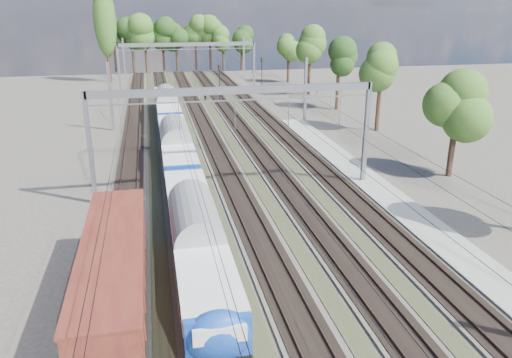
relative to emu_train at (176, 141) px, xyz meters
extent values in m
cube|color=#47423A|center=(-4.50, 6.67, -2.46)|extent=(3.00, 130.00, 0.15)
cube|color=black|center=(-4.50, 6.67, -2.37)|extent=(2.50, 130.00, 0.06)
cube|color=#473326|center=(-5.22, 6.67, -2.27)|extent=(0.08, 130.00, 0.14)
cube|color=#473326|center=(-3.78, 6.67, -2.27)|extent=(0.08, 130.00, 0.14)
cube|color=#47423A|center=(0.00, 6.67, -2.46)|extent=(3.00, 130.00, 0.15)
cube|color=black|center=(0.00, 6.67, -2.37)|extent=(2.50, 130.00, 0.06)
cube|color=#473326|center=(-0.72, 6.67, -2.27)|extent=(0.08, 130.00, 0.14)
cube|color=#473326|center=(0.72, 6.67, -2.27)|extent=(0.08, 130.00, 0.14)
cube|color=#47423A|center=(4.50, 6.67, -2.46)|extent=(3.00, 130.00, 0.15)
cube|color=black|center=(4.50, 6.67, -2.37)|extent=(2.50, 130.00, 0.06)
cube|color=#473326|center=(3.78, 6.67, -2.27)|extent=(0.08, 130.00, 0.14)
cube|color=#473326|center=(5.22, 6.67, -2.27)|extent=(0.08, 130.00, 0.14)
cube|color=#47423A|center=(9.00, 6.67, -2.46)|extent=(3.00, 130.00, 0.15)
cube|color=black|center=(9.00, 6.67, -2.37)|extent=(2.50, 130.00, 0.06)
cube|color=#473326|center=(8.28, 6.67, -2.27)|extent=(0.08, 130.00, 0.14)
cube|color=#473326|center=(9.72, 6.67, -2.27)|extent=(0.08, 130.00, 0.14)
cube|color=#47423A|center=(13.50, 6.67, -2.46)|extent=(3.00, 130.00, 0.15)
cube|color=black|center=(13.50, 6.67, -2.37)|extent=(2.50, 130.00, 0.06)
cube|color=#473326|center=(12.78, 6.67, -2.27)|extent=(0.08, 130.00, 0.14)
cube|color=#473326|center=(14.22, 6.67, -2.27)|extent=(0.08, 130.00, 0.14)
cube|color=#332E21|center=(-2.25, 6.67, -2.51)|extent=(1.10, 130.00, 0.05)
cube|color=#332E21|center=(2.25, 6.67, -2.51)|extent=(1.10, 130.00, 0.05)
cube|color=#332E21|center=(6.75, 6.67, -2.51)|extent=(1.10, 130.00, 0.05)
cube|color=#332E21|center=(11.25, 6.67, -2.51)|extent=(1.10, 130.00, 0.05)
cube|color=gray|center=(16.50, -18.33, -2.39)|extent=(3.00, 70.00, 0.30)
cube|color=gray|center=(-7.00, -8.33, 1.96)|extent=(0.35, 0.35, 9.00)
cube|color=gray|center=(16.00, -8.33, 1.96)|extent=(0.35, 0.35, 9.00)
cube|color=gray|center=(4.50, -8.33, 6.16)|extent=(23.00, 0.35, 0.60)
cube|color=gray|center=(-7.00, 39.67, 1.96)|extent=(0.35, 0.35, 9.00)
cube|color=gray|center=(16.00, 39.67, 1.96)|extent=(0.35, 0.35, 9.00)
cube|color=gray|center=(4.50, 39.67, 6.16)|extent=(23.00, 0.35, 0.60)
cube|color=gray|center=(-7.00, 16.67, 1.71)|extent=(0.35, 0.35, 8.50)
cube|color=gray|center=(-7.00, 61.67, 1.71)|extent=(0.35, 0.35, 8.50)
cube|color=gray|center=(18.30, 16.67, 1.71)|extent=(0.35, 0.35, 8.50)
cube|color=gray|center=(18.30, 61.67, 1.71)|extent=(0.35, 0.35, 8.50)
cylinder|color=black|center=(-4.50, 6.67, 2.96)|extent=(0.03, 130.00, 0.03)
cylinder|color=black|center=(-4.50, 6.67, 4.06)|extent=(0.03, 130.00, 0.03)
cylinder|color=black|center=(0.00, 6.67, 2.96)|extent=(0.03, 130.00, 0.03)
cylinder|color=black|center=(0.00, 6.67, 4.06)|extent=(0.03, 130.00, 0.03)
cylinder|color=black|center=(4.50, 6.67, 2.96)|extent=(0.03, 130.00, 0.03)
cylinder|color=black|center=(4.50, 6.67, 4.06)|extent=(0.03, 130.00, 0.03)
cylinder|color=black|center=(9.00, 6.67, 2.96)|extent=(0.03, 130.00, 0.03)
cylinder|color=black|center=(9.00, 6.67, 4.06)|extent=(0.03, 130.00, 0.03)
cylinder|color=black|center=(13.50, 6.67, 2.96)|extent=(0.03, 130.00, 0.03)
cylinder|color=black|center=(13.50, 6.67, 4.06)|extent=(0.03, 130.00, 0.03)
cylinder|color=black|center=(-9.64, 75.62, 1.04)|extent=(0.56, 0.56, 7.16)
sphere|color=black|center=(-9.64, 75.62, 6.78)|extent=(5.25, 5.25, 5.25)
cylinder|color=black|center=(-6.02, 75.50, 0.74)|extent=(0.56, 0.56, 6.57)
sphere|color=black|center=(-6.02, 75.50, 6.00)|extent=(4.66, 4.66, 4.66)
cylinder|color=black|center=(-2.36, 74.37, 0.97)|extent=(0.56, 0.56, 7.01)
sphere|color=black|center=(-2.36, 74.37, 6.58)|extent=(4.19, 4.19, 4.19)
cylinder|color=black|center=(1.20, 73.42, 0.99)|extent=(0.56, 0.56, 7.06)
sphere|color=black|center=(1.20, 73.42, 6.64)|extent=(3.92, 3.92, 3.92)
cylinder|color=black|center=(5.14, 75.64, 0.62)|extent=(0.56, 0.56, 6.32)
sphere|color=black|center=(5.14, 75.64, 5.68)|extent=(5.26, 5.26, 5.26)
cylinder|color=black|center=(9.08, 73.03, 1.05)|extent=(0.56, 0.56, 7.18)
sphere|color=black|center=(9.08, 73.03, 6.80)|extent=(4.90, 4.90, 4.90)
cylinder|color=black|center=(11.76, 72.18, 1.00)|extent=(0.56, 0.56, 7.08)
sphere|color=black|center=(11.76, 72.18, 6.67)|extent=(4.19, 4.19, 4.19)
cylinder|color=black|center=(15.44, 72.61, 1.09)|extent=(0.56, 0.56, 7.25)
sphere|color=black|center=(15.44, 72.61, 6.89)|extent=(5.39, 5.39, 5.39)
cylinder|color=black|center=(20.00, 72.55, 0.44)|extent=(0.56, 0.56, 5.96)
sphere|color=black|center=(20.00, 72.55, 5.21)|extent=(5.43, 5.43, 5.43)
cylinder|color=black|center=(25.82, -8.26, 0.59)|extent=(0.56, 0.56, 6.26)
sphere|color=black|center=(25.82, -8.26, 5.59)|extent=(4.79, 4.79, 4.79)
cylinder|color=black|center=(25.91, 8.05, 0.00)|extent=(0.56, 0.56, 5.08)
sphere|color=black|center=(25.91, 8.05, 4.07)|extent=(4.18, 4.18, 4.18)
cylinder|color=black|center=(25.52, 21.23, 0.22)|extent=(0.56, 0.56, 5.51)
sphere|color=black|center=(25.52, 21.23, 4.62)|extent=(4.37, 4.37, 4.37)
cylinder|color=black|center=(25.61, 35.38, 0.05)|extent=(0.56, 0.56, 5.18)
sphere|color=black|center=(25.61, 35.38, 4.19)|extent=(4.14, 4.14, 4.14)
cylinder|color=black|center=(25.51, 48.87, 0.23)|extent=(0.56, 0.56, 5.53)
sphere|color=black|center=(25.51, 48.87, 4.65)|extent=(3.88, 3.88, 3.88)
cylinder|color=black|center=(-10.00, 59.67, 5.46)|extent=(0.70, 0.70, 16.00)
ellipsoid|color=#2D551C|center=(-10.00, 59.67, 9.46)|extent=(4.40, 4.40, 14.08)
cube|color=black|center=(0.00, -27.41, -1.98)|extent=(2.02, 3.03, 0.81)
cube|color=black|center=(0.00, -13.27, -1.98)|extent=(2.02, 3.03, 0.81)
cube|color=navy|center=(0.00, -20.34, -0.47)|extent=(2.83, 20.21, 1.92)
cube|color=silver|center=(0.00, -20.34, 0.04)|extent=(2.91, 19.40, 0.96)
cube|color=black|center=(1.46, -20.34, 0.04)|extent=(0.04, 17.17, 0.71)
cube|color=#FFB00D|center=(0.00, -24.79, -0.97)|extent=(2.93, 5.66, 0.71)
cylinder|color=gray|center=(0.00, -20.34, 0.49)|extent=(2.87, 20.21, 2.87)
cube|color=black|center=(0.00, -6.61, -1.98)|extent=(2.02, 3.03, 0.81)
cube|color=black|center=(0.00, 7.54, -1.98)|extent=(2.02, 3.03, 0.81)
cube|color=navy|center=(0.00, 0.46, -0.47)|extent=(2.83, 20.21, 1.92)
cube|color=silver|center=(0.00, 0.46, 0.04)|extent=(2.91, 19.40, 0.96)
cube|color=black|center=(1.46, 0.46, 0.04)|extent=(0.04, 17.17, 0.71)
cube|color=#FFB00D|center=(0.00, -3.98, -0.97)|extent=(2.93, 5.66, 0.71)
cylinder|color=gray|center=(0.00, 0.46, 0.49)|extent=(2.87, 20.21, 2.87)
cube|color=black|center=(0.00, 14.20, -1.98)|extent=(2.02, 3.03, 0.81)
cube|color=black|center=(0.00, 28.34, -1.98)|extent=(2.02, 3.03, 0.81)
cube|color=navy|center=(0.00, 21.27, -0.47)|extent=(2.83, 20.21, 1.92)
cube|color=silver|center=(0.00, 21.27, 0.04)|extent=(2.91, 19.40, 0.96)
cube|color=black|center=(1.46, 21.27, 0.04)|extent=(0.04, 17.17, 0.71)
cube|color=#FFB00D|center=(0.00, 16.82, -0.97)|extent=(2.93, 5.66, 0.71)
cylinder|color=gray|center=(0.00, 21.27, 0.49)|extent=(2.87, 20.21, 2.87)
ellipsoid|color=navy|center=(0.00, -30.24, -0.42)|extent=(2.87, 1.58, 2.44)
cube|color=black|center=(-4.50, -19.04, -2.01)|extent=(2.13, 2.77, 0.75)
cube|color=black|center=(-4.50, -24.26, -1.53)|extent=(2.88, 14.92, 0.21)
cube|color=#521816|center=(-4.50, -24.26, -0.03)|extent=(2.88, 14.92, 2.77)
cube|color=#521816|center=(-4.50, -24.26, 1.40)|extent=(3.09, 14.92, 0.13)
imported|color=black|center=(6.69, 33.83, -1.57)|extent=(0.59, 0.79, 1.95)
cylinder|color=black|center=(8.84, 32.42, 0.10)|extent=(0.15, 0.15, 5.27)
cube|color=black|center=(8.84, 32.42, 3.10)|extent=(0.43, 0.36, 0.74)
sphere|color=red|center=(8.84, 32.29, 3.31)|extent=(0.17, 0.17, 0.17)
sphere|color=#0C9919|center=(8.84, 32.29, 2.94)|extent=(0.17, 0.17, 0.17)
cylinder|color=black|center=(17.24, 38.84, 0.29)|extent=(0.16, 0.16, 5.65)
cube|color=black|center=(17.24, 38.84, 3.51)|extent=(0.46, 0.37, 0.79)
sphere|color=red|center=(17.24, 38.69, 3.74)|extent=(0.18, 0.18, 0.18)
sphere|color=#0C9919|center=(17.24, 38.69, 3.34)|extent=(0.18, 0.18, 0.18)
camera|label=1|loc=(-2.06, -47.61, 12.70)|focal=35.00mm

